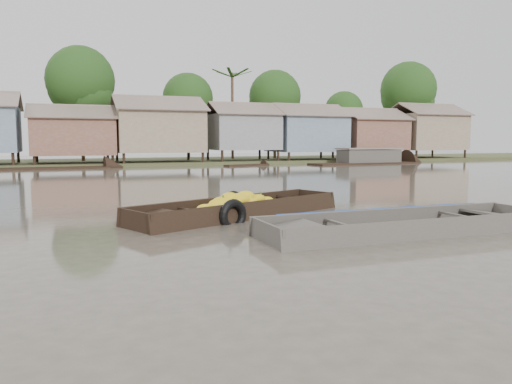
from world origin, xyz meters
name	(u,v)px	position (x,y,z in m)	size (l,w,h in m)	color
ground	(288,228)	(0.00, 0.00, 0.00)	(120.00, 120.00, 0.00)	#4E483C
riverbank	(159,126)	(3.03, 31.86, 3.07)	(120.00, 12.47, 10.22)	#384723
banana_boat	(237,209)	(-0.50, 2.06, 0.20)	(6.34, 3.77, 0.86)	black
viewer_boat	(407,230)	(2.20, -1.31, 0.04)	(6.64, 1.78, 0.53)	#49443E
distant_boats	(287,162)	(11.62, 25.15, 0.22)	(43.80, 4.28, 1.38)	black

